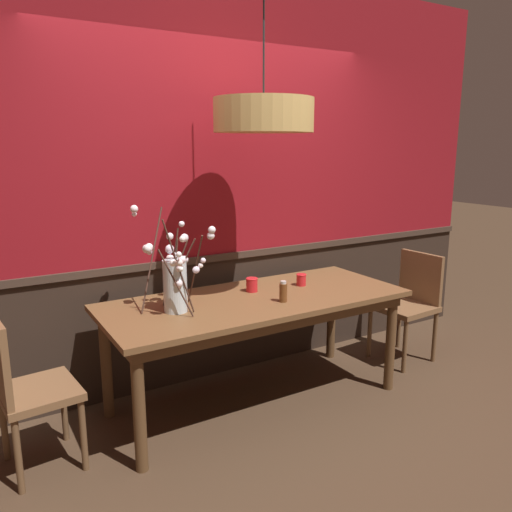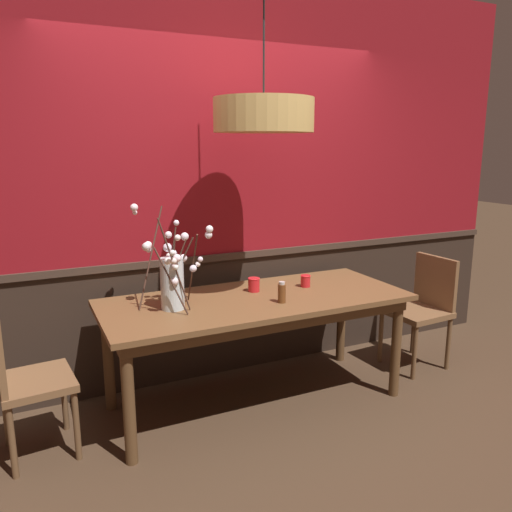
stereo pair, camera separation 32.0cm
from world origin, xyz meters
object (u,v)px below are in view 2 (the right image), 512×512
Objects in this scene: vase_with_blossoms at (172,277)px; condiment_bottle at (282,293)px; dining_table at (256,309)px; chair_far_side_right at (246,295)px; candle_holder_nearer_center at (305,281)px; candle_holder_nearer_edge at (254,285)px; chair_head_west_end at (22,374)px; chair_head_east_end at (423,305)px; chair_far_side_left at (181,304)px; pendant_lamp at (264,115)px.

vase_with_blossoms is 4.61× the size of condiment_bottle.
chair_far_side_right is (0.30, 0.85, -0.17)m from dining_table.
candle_holder_nearer_edge reaches higher than candle_holder_nearer_center.
chair_head_west_end is 1.00m from vase_with_blossoms.
vase_with_blossoms reaches higher than candle_holder_nearer_edge.
chair_head_east_end is at bearing 7.05° from condiment_bottle.
vase_with_blossoms reaches higher than dining_table.
chair_far_side_right is 0.98× the size of chair_head_west_end.
chair_far_side_left reaches higher than condiment_bottle.
vase_with_blossoms is (0.89, 0.03, 0.46)m from chair_head_west_end.
pendant_lamp reaches higher than dining_table.
chair_head_east_end is 6.34× the size of condiment_bottle.
vase_with_blossoms is at bearing -109.95° from chair_far_side_left.
chair_head_west_end is 2.08m from pendant_lamp.
dining_table is 0.89m from chair_far_side_left.
condiment_bottle is (0.67, -0.19, -0.14)m from vase_with_blossoms.
pendant_lamp reaches higher than chair_head_east_end.
chair_far_side_right is 1.28m from vase_with_blossoms.
vase_with_blossoms is 0.71m from condiment_bottle.
vase_with_blossoms reaches higher than chair_head_west_end.
vase_with_blossoms is 1.16m from pendant_lamp.
condiment_bottle is (0.10, -0.17, 0.15)m from dining_table.
chair_head_east_end reaches higher than candle_holder_nearer_edge.
chair_head_west_end is 1.40× the size of vase_with_blossoms.
candle_holder_nearer_edge is (1.51, 0.15, 0.30)m from chair_head_west_end.
pendant_lamp reaches higher than chair_head_west_end.
chair_head_west_end is 6.44× the size of condiment_bottle.
chair_head_west_end reaches higher than chair_head_east_end.
candle_holder_nearer_edge is (0.32, -0.70, 0.30)m from chair_far_side_left.
chair_head_west_end reaches higher than candle_holder_nearer_edge.
dining_table is 1.80× the size of pendant_lamp.
candle_holder_nearer_edge is at bearing -65.34° from chair_far_side_left.
candle_holder_nearer_edge is 0.32m from condiment_bottle.
chair_far_side_left is at bearing 70.05° from vase_with_blossoms.
chair_far_side_right is 0.81m from candle_holder_nearer_edge.
candle_holder_nearer_edge is at bearing 100.12° from condiment_bottle.
condiment_bottle is (1.56, -0.16, 0.32)m from chair_head_west_end.
chair_far_side_left reaches higher than chair_head_west_end.
condiment_bottle reaches higher than dining_table.
chair_head_east_end is at bearing -35.52° from chair_far_side_right.
candle_holder_nearer_center is (1.00, 0.07, -0.16)m from vase_with_blossoms.
chair_far_side_right is at bearing 25.93° from chair_head_west_end.
chair_far_side_left is 0.80× the size of pendant_lamp.
dining_table is 2.31× the size of chair_far_side_right.
pendant_lamp is at bearing -179.32° from chair_head_east_end.
condiment_bottle is (-1.39, -0.17, 0.32)m from chair_head_east_end.
vase_with_blossoms is 0.57× the size of pendant_lamp.
pendant_lamp is (-0.06, 0.15, 1.12)m from condiment_bottle.
vase_with_blossoms is 6.63× the size of candle_holder_nearer_edge.
chair_far_side_left is 9.34× the size of candle_holder_nearer_edge.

